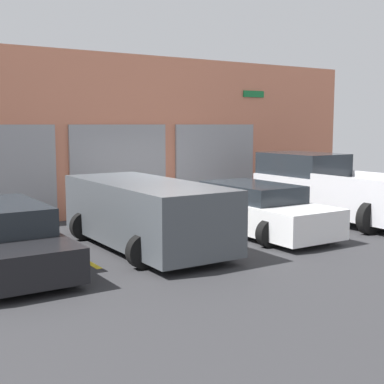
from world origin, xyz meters
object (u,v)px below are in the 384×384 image
at_px(pickup_truck, 332,189).
at_px(sedan_side, 0,238).
at_px(sedan_white, 254,209).
at_px(van_right, 145,212).

bearing_deg(pickup_truck, sedan_side, -178.35).
relative_size(sedan_white, sedan_side, 1.00).
bearing_deg(sedan_side, van_right, -0.49).
height_order(sedan_side, van_right, van_right).
distance_m(pickup_truck, sedan_white, 3.15).
distance_m(sedan_white, sedan_side, 6.25).
distance_m(pickup_truck, van_right, 6.26).
bearing_deg(sedan_side, pickup_truck, 1.65).
relative_size(sedan_white, van_right, 0.95).
relative_size(pickup_truck, sedan_white, 1.18).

